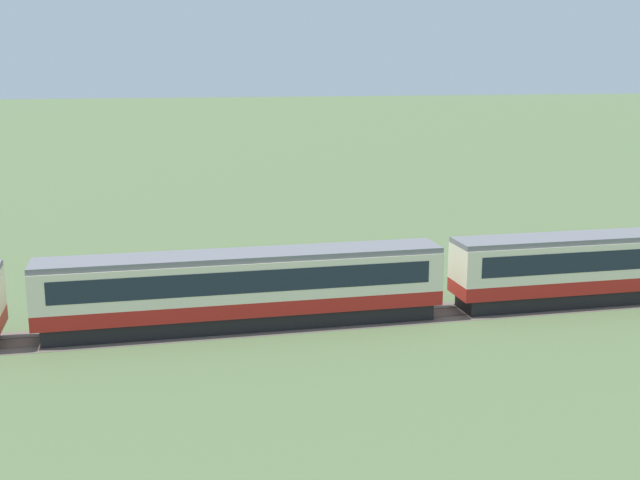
% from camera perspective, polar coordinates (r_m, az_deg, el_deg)
% --- Properties ---
extents(passenger_train, '(113.70, 2.85, 4.11)m').
position_cam_1_polar(passenger_train, '(43.04, -5.11, -3.25)').
color(passenger_train, '#AD1E19').
rests_on(passenger_train, ground_plane).
extents(railway_track, '(175.62, 3.60, 0.04)m').
position_cam_1_polar(railway_track, '(43.37, -11.59, -6.48)').
color(railway_track, '#665B51').
rests_on(railway_track, ground_plane).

